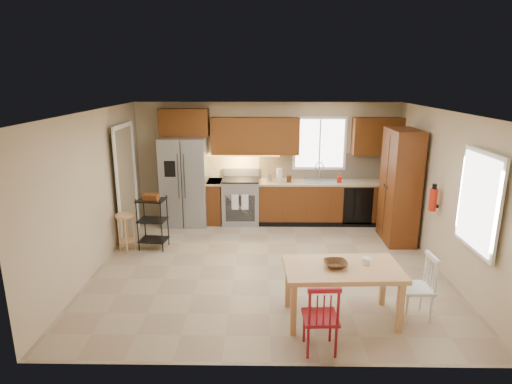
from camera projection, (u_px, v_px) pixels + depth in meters
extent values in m
plane|color=tan|center=(268.00, 266.00, 7.00)|extent=(5.50, 5.50, 0.00)
cube|color=silver|center=(269.00, 111.00, 6.35)|extent=(5.50, 5.00, 0.02)
cube|color=#CCB793|center=(267.00, 162.00, 9.09)|extent=(5.50, 0.02, 2.50)
cube|color=#CCB793|center=(272.00, 258.00, 4.26)|extent=(5.50, 0.02, 2.50)
cube|color=#CCB793|center=(94.00, 192.00, 6.71)|extent=(0.02, 5.00, 2.50)
cube|color=#CCB793|center=(446.00, 193.00, 6.63)|extent=(0.02, 5.00, 2.50)
cube|color=gray|center=(185.00, 181.00, 8.84)|extent=(0.92, 0.75, 1.82)
cube|color=gray|center=(241.00, 201.00, 9.00)|extent=(0.76, 0.63, 0.92)
cube|color=#5D2D11|center=(215.00, 202.00, 9.02)|extent=(0.30, 0.60, 0.90)
cube|color=#5D2D11|center=(328.00, 202.00, 8.99)|extent=(2.92, 0.60, 0.90)
cube|color=black|center=(358.00, 206.00, 8.70)|extent=(0.60, 0.02, 0.78)
cube|color=beige|center=(328.00, 166.00, 9.07)|extent=(2.92, 0.03, 0.55)
cube|color=#612F10|center=(184.00, 122.00, 8.72)|extent=(1.00, 0.35, 0.55)
cube|color=#612F10|center=(255.00, 136.00, 8.77)|extent=(1.80, 0.35, 0.75)
cube|color=#612F10|center=(377.00, 136.00, 8.73)|extent=(1.00, 0.35, 0.75)
cube|color=white|center=(320.00, 143.00, 8.95)|extent=(1.12, 0.04, 1.12)
cube|color=gray|center=(320.00, 183.00, 8.88)|extent=(0.62, 0.46, 0.16)
cube|color=#FFBF66|center=(241.00, 155.00, 8.85)|extent=(1.60, 0.30, 0.01)
imported|color=red|center=(339.00, 178.00, 8.75)|extent=(0.09, 0.09, 0.19)
cylinder|color=silver|center=(279.00, 175.00, 8.80)|extent=(0.12, 0.12, 0.28)
cylinder|color=gray|center=(270.00, 177.00, 8.82)|extent=(0.11, 0.11, 0.18)
cylinder|color=#462912|center=(289.00, 179.00, 8.79)|extent=(0.10, 0.10, 0.14)
cube|color=#5D2D11|center=(400.00, 186.00, 7.85)|extent=(0.50, 0.95, 2.10)
cylinder|color=red|center=(433.00, 200.00, 6.82)|extent=(0.12, 0.12, 0.36)
cube|color=white|center=(479.00, 202.00, 5.47)|extent=(0.04, 1.02, 1.32)
cube|color=#8C7A59|center=(126.00, 184.00, 8.02)|extent=(0.04, 0.95, 2.10)
imported|color=#462912|center=(335.00, 267.00, 5.30)|extent=(0.30, 0.30, 0.07)
cylinder|color=silver|center=(367.00, 262.00, 5.38)|extent=(0.10, 0.10, 0.11)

